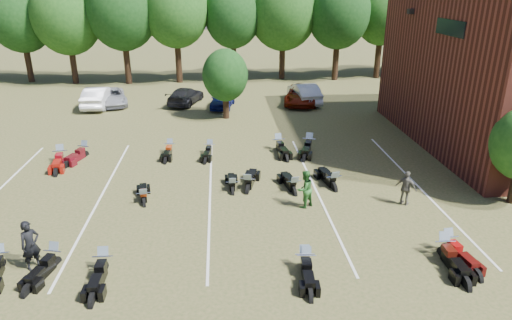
{
  "coord_description": "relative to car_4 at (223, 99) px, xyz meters",
  "views": [
    {
      "loc": [
        -2.41,
        -16.35,
        9.23
      ],
      "look_at": [
        -0.77,
        4.0,
        1.2
      ],
      "focal_mm": 32.0,
      "sensor_mm": 36.0,
      "label": 1
    }
  ],
  "objects": [
    {
      "name": "car_7",
      "position": [
        16.3,
        1.65,
        0.06
      ],
      "size": [
        3.85,
        5.36,
        1.44
      ],
      "primitive_type": "imported",
      "rotation": [
        0.0,
        0.0,
        3.55
      ],
      "color": "#37373C",
      "rests_on": "ground"
    },
    {
      "name": "person_black",
      "position": [
        -6.75,
        -21.06,
        0.24
      ],
      "size": [
        0.77,
        0.77,
        1.79
      ],
      "primitive_type": "imported",
      "rotation": [
        0.0,
        0.0,
        0.78
      ],
      "color": "black",
      "rests_on": "ground"
    },
    {
      "name": "motorcycle_18",
      "position": [
        4.91,
        -10.14,
        -0.66
      ],
      "size": [
        1.56,
        2.62,
        1.39
      ],
      "primitive_type": null,
      "rotation": [
        0.0,
        0.0,
        -0.33
      ],
      "color": "black",
      "rests_on": "ground"
    },
    {
      "name": "motorcycle_5",
      "position": [
        7.61,
        -21.55,
        -0.66
      ],
      "size": [
        0.83,
        2.41,
        1.33
      ],
      "primitive_type": null,
      "rotation": [
        0.0,
        0.0,
        -0.03
      ],
      "color": "black",
      "rests_on": "ground"
    },
    {
      "name": "motorcycle_1",
      "position": [
        -4.29,
        -21.49,
        -0.66
      ],
      "size": [
        0.73,
        2.27,
        1.26
      ],
      "primitive_type": null,
      "rotation": [
        0.0,
        0.0,
        -0.0
      ],
      "color": "black",
      "rests_on": "ground"
    },
    {
      "name": "person_grey",
      "position": [
        7.81,
        -17.41,
        0.13
      ],
      "size": [
        0.94,
        0.91,
        1.58
      ],
      "primitive_type": "imported",
      "rotation": [
        0.0,
        0.0,
        2.4
      ],
      "color": "#5A564D",
      "rests_on": "ground"
    },
    {
      "name": "person_green",
      "position": [
        3.34,
        -17.27,
        0.19
      ],
      "size": [
        1.04,
        0.99,
        1.7
      ],
      "primitive_type": "imported",
      "rotation": [
        0.0,
        0.0,
        3.72
      ],
      "color": "#266024",
      "rests_on": "ground"
    },
    {
      "name": "motorcycle_10",
      "position": [
        0.98,
        -15.55,
        -0.66
      ],
      "size": [
        1.29,
        2.49,
        1.32
      ],
      "primitive_type": null,
      "rotation": [
        0.0,
        0.0,
        2.91
      ],
      "color": "black",
      "rests_on": "ground"
    },
    {
      "name": "motorcycle_11",
      "position": [
        3.1,
        -15.94,
        -0.66
      ],
      "size": [
        1.11,
        2.35,
        1.26
      ],
      "primitive_type": null,
      "rotation": [
        0.0,
        0.0,
        3.32
      ],
      "color": "black",
      "rests_on": "ground"
    },
    {
      "name": "motorcycle_3",
      "position": [
        2.52,
        -21.86,
        -0.66
      ],
      "size": [
        0.81,
        2.2,
        1.21
      ],
      "primitive_type": null,
      "rotation": [
        0.0,
        0.0,
        -0.06
      ],
      "color": "black",
      "rests_on": "ground"
    },
    {
      "name": "motorcycle_9",
      "position": [
        0.26,
        -15.64,
        -0.66
      ],
      "size": [
        0.7,
        2.04,
        1.13
      ],
      "primitive_type": null,
      "rotation": [
        0.0,
        0.0,
        3.17
      ],
      "color": "black",
      "rests_on": "ground"
    },
    {
      "name": "car_6",
      "position": [
        6.39,
        0.64,
        0.08
      ],
      "size": [
        3.73,
        5.74,
        1.47
      ],
      "primitive_type": "imported",
      "rotation": [
        0.0,
        0.0,
        -0.26
      ],
      "color": "#5F1405",
      "rests_on": "ground"
    },
    {
      "name": "parking_lines",
      "position": [
        -0.79,
        -15.58,
        -0.65
      ],
      "size": [
        20.1,
        14.0,
        0.01
      ],
      "color": "silver",
      "rests_on": "ground"
    },
    {
      "name": "tree_line",
      "position": [
        1.21,
        10.42,
        5.65
      ],
      "size": [
        56.0,
        6.0,
        9.79
      ],
      "color": "black",
      "rests_on": "ground"
    },
    {
      "name": "motorcycle_14",
      "position": [
        -7.9,
        -10.22,
        -0.66
      ],
      "size": [
        1.44,
        2.4,
        1.28
      ],
      "primitive_type": null,
      "rotation": [
        0.0,
        0.0,
        -0.33
      ],
      "color": "#4D0B12",
      "rests_on": "ground"
    },
    {
      "name": "motorcycle_16",
      "position": [
        -0.87,
        -10.3,
        -0.66
      ],
      "size": [
        0.96,
        2.12,
        1.14
      ],
      "primitive_type": null,
      "rotation": [
        0.0,
        0.0,
        -0.15
      ],
      "color": "black",
      "rests_on": "ground"
    },
    {
      "name": "motorcycle_19",
      "position": [
        3.13,
        -10.03,
        -0.66
      ],
      "size": [
        1.08,
        2.5,
        1.35
      ],
      "primitive_type": null,
      "rotation": [
        0.0,
        0.0,
        0.13
      ],
      "color": "black",
      "rests_on": "ground"
    },
    {
      "name": "motorcycle_4",
      "position": [
        2.57,
        -21.92,
        -0.66
      ],
      "size": [
        0.85,
        2.14,
        1.16
      ],
      "primitive_type": null,
      "rotation": [
        0.0,
        0.0,
        -0.09
      ],
      "color": "black",
      "rests_on": "ground"
    },
    {
      "name": "motorcycle_15",
      "position": [
        -8.93,
        -11.03,
        -0.66
      ],
      "size": [
        1.16,
        2.57,
        1.38
      ],
      "primitive_type": null,
      "rotation": [
        0.0,
        0.0,
        0.16
      ],
      "color": "maroon",
      "rests_on": "ground"
    },
    {
      "name": "motorcycle_13",
      "position": [
        5.06,
        -15.64,
        -0.66
      ],
      "size": [
        1.15,
        2.49,
        1.34
      ],
      "primitive_type": null,
      "rotation": [
        0.0,
        0.0,
        3.31
      ],
      "color": "black",
      "rests_on": "ground"
    },
    {
      "name": "car_2",
      "position": [
        -8.77,
        1.43,
        -0.02
      ],
      "size": [
        3.26,
        4.98,
        1.27
      ],
      "primitive_type": "imported",
      "rotation": [
        0.0,
        0.0,
        0.27
      ],
      "color": "gray",
      "rests_on": "ground"
    },
    {
      "name": "car_5",
      "position": [
        6.59,
        0.82,
        0.15
      ],
      "size": [
        2.17,
        5.03,
        1.61
      ],
      "primitive_type": "imported",
      "rotation": [
        0.0,
        0.0,
        3.24
      ],
      "color": "silver",
      "rests_on": "ground"
    },
    {
      "name": "motorcycle_6",
      "position": [
        7.93,
        -21.25,
        -0.66
      ],
      "size": [
        1.02,
        2.34,
        1.26
      ],
      "primitive_type": null,
      "rotation": [
        0.0,
        0.0,
        0.13
      ],
      "color": "#400A09",
      "rests_on": "ground"
    },
    {
      "name": "motorcycle_17",
      "position": [
        -3.14,
        -10.04,
        -0.66
      ],
      "size": [
        0.82,
        2.13,
        1.16
      ],
      "primitive_type": null,
      "rotation": [
        0.0,
        0.0,
        -0.08
      ],
      "color": "black",
      "rests_on": "ground"
    },
    {
      "name": "car_4",
      "position": [
        0.0,
        0.0,
        0.0
      ],
      "size": [
        2.23,
        4.08,
        1.32
      ],
      "primitive_type": "imported",
      "rotation": [
        0.0,
        0.0,
        -0.18
      ],
      "color": "#0D155B",
      "rests_on": "ground"
    },
    {
      "name": "motorcycle_0",
      "position": [
        -7.88,
        -20.97,
        -0.66
      ],
      "size": [
        1.06,
        2.26,
        1.21
      ],
      "primitive_type": null,
      "rotation": [
        0.0,
        0.0,
        0.18
      ],
      "color": "black",
      "rests_on": "ground"
    },
    {
      "name": "motorcycle_8",
      "position": [
        -3.68,
        -16.52,
        -0.66
      ],
      "size": [
        0.98,
        2.13,
        1.14
      ],
      "primitive_type": null,
      "rotation": [
        0.0,
        0.0,
        3.31
      ],
      "color": "black",
      "rests_on": "ground"
    },
    {
      "name": "motorcycle_2",
      "position": [
        -6.09,
        -20.97,
        -0.66
      ],
      "size": [
        1.18,
        2.26,
        1.2
      ],
      "primitive_type": null,
      "rotation": [
        0.0,
        0.0,
        -0.24
      ],
      "color": "black",
      "rests_on": "ground"
    },
    {
      "name": "car_3",
      "position": [
        -2.95,
        1.28,
        -0.01
      ],
      "size": [
        3.1,
        4.84,
        1.3
      ],
      "primitive_type": "imported",
      "rotation": [
        0.0,
        0.0,
        2.83
      ],
      "color": "black",
      "rests_on": "ground"
    },
    {
      "name": "car_1",
      "position": [
        -9.66,
        0.91,
        0.14
      ],
      "size": [
        1.74,
        4.86,
        1.6
      ],
      "primitive_type": "imported",
      "rotation": [
        0.0,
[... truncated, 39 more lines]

